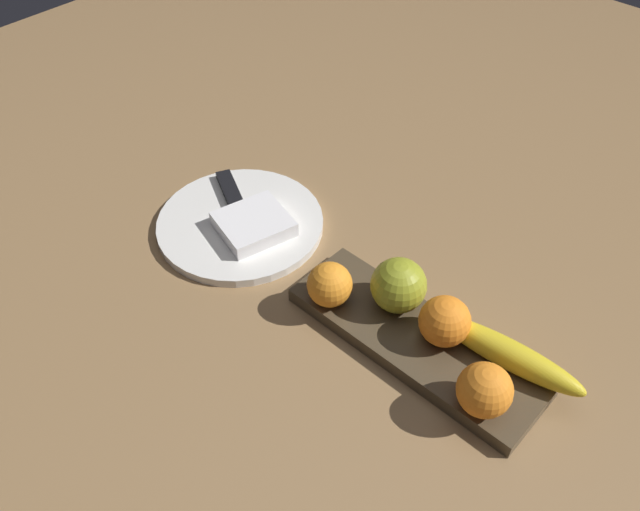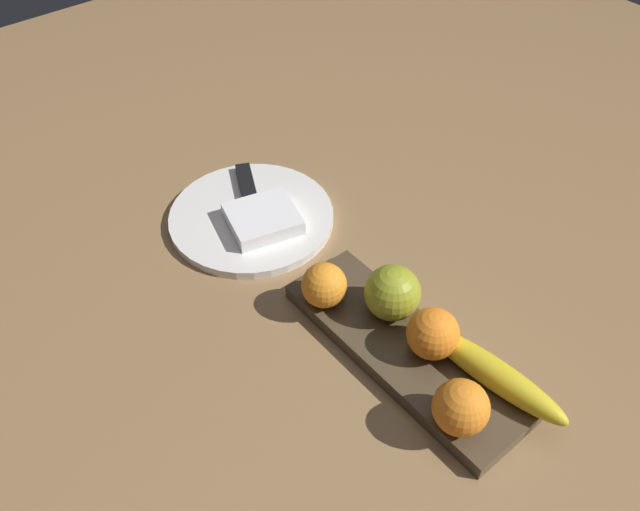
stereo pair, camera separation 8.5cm
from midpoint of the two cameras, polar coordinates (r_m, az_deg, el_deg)
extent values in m
plane|color=olive|center=(0.88, 6.75, -7.72)|extent=(2.40, 2.40, 0.00)
cube|color=#4B3D2A|center=(0.86, 10.09, -8.19)|extent=(0.35, 0.11, 0.02)
sphere|color=#969D25|center=(0.86, 9.12, -3.35)|extent=(0.07, 0.07, 0.07)
ellipsoid|color=yellow|center=(0.83, 17.78, -9.91)|extent=(0.20, 0.06, 0.04)
sphere|color=orange|center=(0.83, 12.68, -6.78)|extent=(0.07, 0.07, 0.07)
sphere|color=orange|center=(0.87, 3.15, -2.73)|extent=(0.06, 0.06, 0.06)
sphere|color=orange|center=(0.78, 15.27, -12.78)|extent=(0.07, 0.07, 0.07)
cylinder|color=white|center=(1.03, -3.64, 3.25)|extent=(0.26, 0.26, 0.01)
cube|color=white|center=(1.00, -2.58, 3.11)|extent=(0.12, 0.12, 0.02)
cube|color=silver|center=(1.04, -3.60, 4.01)|extent=(0.14, 0.09, 0.00)
cube|color=black|center=(1.08, -4.19, 6.22)|extent=(0.09, 0.06, 0.01)
camera|label=1|loc=(0.04, -87.33, 2.67)|focal=36.87mm
camera|label=2|loc=(0.04, 92.67, -2.67)|focal=36.87mm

